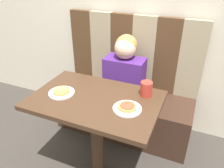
% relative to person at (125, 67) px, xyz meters
% --- Properties ---
extents(wall_back, '(7.00, 0.05, 2.60)m').
position_rel_person_xyz_m(wall_back, '(0.00, 0.30, 0.54)').
color(wall_back, beige).
rests_on(wall_back, ground_plane).
extents(booth_seat, '(1.40, 0.51, 0.46)m').
position_rel_person_xyz_m(booth_seat, '(0.00, -0.00, -0.53)').
color(booth_seat, '#382319').
rests_on(booth_seat, ground_plane).
extents(booth_backrest, '(1.40, 0.06, 0.76)m').
position_rel_person_xyz_m(booth_backrest, '(0.00, 0.22, 0.08)').
color(booth_backrest, '#4C331E').
rests_on(booth_backrest, booth_seat).
extents(dining_table, '(0.94, 0.62, 0.78)m').
position_rel_person_xyz_m(dining_table, '(0.00, -0.63, -0.11)').
color(dining_table, '#422B1C').
rests_on(dining_table, ground_plane).
extents(person, '(0.38, 0.24, 0.62)m').
position_rel_person_xyz_m(person, '(0.00, 0.00, 0.00)').
color(person, '#4C237A').
rests_on(person, booth_seat).
extents(plate_left, '(0.20, 0.20, 0.01)m').
position_rel_person_xyz_m(plate_left, '(-0.26, -0.67, 0.02)').
color(plate_left, white).
rests_on(plate_left, dining_table).
extents(plate_right, '(0.20, 0.20, 0.01)m').
position_rel_person_xyz_m(plate_right, '(0.26, -0.67, 0.02)').
color(plate_right, white).
rests_on(plate_right, dining_table).
extents(pizza_left, '(0.12, 0.12, 0.02)m').
position_rel_person_xyz_m(pizza_left, '(-0.26, -0.67, 0.04)').
color(pizza_left, '#C68E47').
rests_on(pizza_left, plate_left).
extents(pizza_right, '(0.12, 0.12, 0.02)m').
position_rel_person_xyz_m(pizza_right, '(0.26, -0.67, 0.04)').
color(pizza_right, '#C68E47').
rests_on(pizza_right, plate_right).
extents(drinking_cup, '(0.09, 0.09, 0.11)m').
position_rel_person_xyz_m(drinking_cup, '(0.33, -0.45, 0.07)').
color(drinking_cup, '#B23328').
rests_on(drinking_cup, dining_table).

